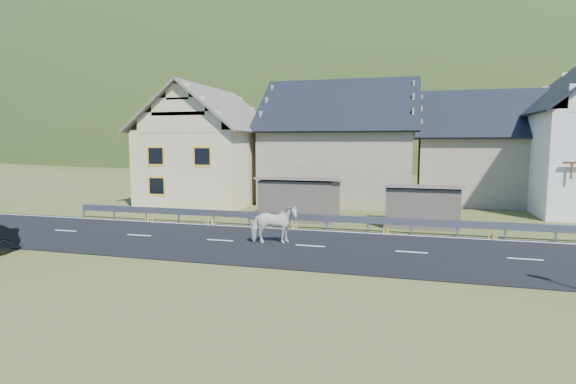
% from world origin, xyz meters
% --- Properties ---
extents(ground, '(160.00, 160.00, 0.00)m').
position_xyz_m(ground, '(0.00, 0.00, 0.00)').
color(ground, '#3B461B').
rests_on(ground, ground).
extents(road, '(60.00, 7.00, 0.04)m').
position_xyz_m(road, '(0.00, 0.00, 0.02)').
color(road, black).
rests_on(road, ground).
extents(lane_markings, '(60.00, 6.60, 0.01)m').
position_xyz_m(lane_markings, '(0.00, 0.00, 0.04)').
color(lane_markings, silver).
rests_on(lane_markings, road).
extents(guardrail, '(28.10, 0.09, 0.75)m').
position_xyz_m(guardrail, '(-0.00, 3.68, 0.56)').
color(guardrail, '#93969B').
rests_on(guardrail, ground).
extents(shed_left, '(4.30, 3.30, 2.40)m').
position_xyz_m(shed_left, '(-2.00, 6.50, 1.10)').
color(shed_left, brown).
rests_on(shed_left, ground).
extents(shed_right, '(3.80, 2.90, 2.20)m').
position_xyz_m(shed_right, '(4.50, 6.00, 1.00)').
color(shed_right, brown).
rests_on(shed_right, ground).
extents(house_cream, '(7.80, 9.80, 8.30)m').
position_xyz_m(house_cream, '(-10.00, 12.00, 4.36)').
color(house_cream, beige).
rests_on(house_cream, ground).
extents(house_stone_a, '(10.80, 9.80, 8.90)m').
position_xyz_m(house_stone_a, '(-1.00, 15.00, 4.63)').
color(house_stone_a, tan).
rests_on(house_stone_a, ground).
extents(house_stone_b, '(9.80, 8.80, 8.10)m').
position_xyz_m(house_stone_b, '(9.00, 17.00, 4.24)').
color(house_stone_b, tan).
rests_on(house_stone_b, ground).
extents(mountain, '(440.00, 280.00, 260.00)m').
position_xyz_m(mountain, '(5.00, 180.00, -20.00)').
color(mountain, '#283B16').
rests_on(mountain, ground).
extents(conifer_patch, '(76.00, 50.00, 28.00)m').
position_xyz_m(conifer_patch, '(-55.00, 110.00, 6.00)').
color(conifer_patch, black).
rests_on(conifer_patch, ground).
extents(horse, '(1.39, 2.11, 1.64)m').
position_xyz_m(horse, '(-1.58, 0.04, 0.86)').
color(horse, silver).
rests_on(horse, road).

